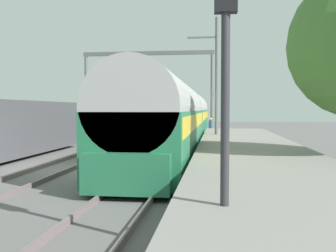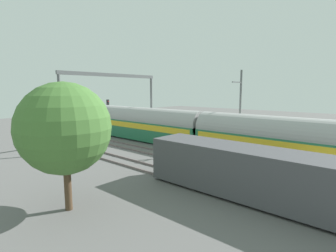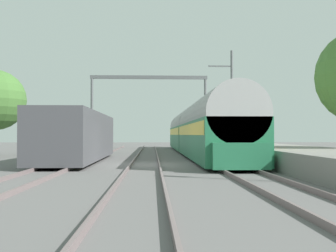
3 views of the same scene
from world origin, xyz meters
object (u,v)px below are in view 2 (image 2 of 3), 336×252
passenger_train (203,131)px  railway_signal_far (108,110)px  catenary_gantry (113,94)px  person_crossing (170,132)px  freight_car (255,174)px

passenger_train → railway_signal_far: 18.58m
catenary_gantry → passenger_train: bearing=-66.6°
passenger_train → person_crossing: bearing=72.4°
freight_car → person_crossing: freight_car is taller
passenger_train → railway_signal_far: (1.92, 18.46, 1.02)m
person_crossing → railway_signal_far: size_ratio=0.37×
freight_car → railway_signal_far: 29.10m
freight_car → person_crossing: bearing=56.3°
freight_car → person_crossing: size_ratio=7.51×
passenger_train → catenary_gantry: bearing=113.4°
railway_signal_far → catenary_gantry: bearing=-122.8°
passenger_train → person_crossing: 6.46m
passenger_train → freight_car: passenger_train is taller
person_crossing → catenary_gantry: bearing=-104.1°
freight_car → railway_signal_far: railway_signal_far is taller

